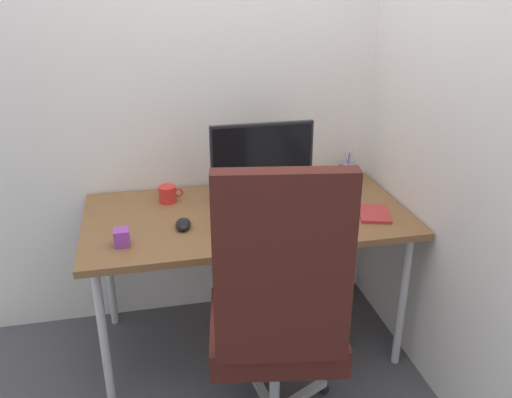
{
  "coord_description": "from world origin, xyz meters",
  "views": [
    {
      "loc": [
        -0.45,
        -2.27,
        1.81
      ],
      "look_at": [
        0.03,
        -0.08,
        0.84
      ],
      "focal_mm": 38.06,
      "sensor_mm": 36.0,
      "label": 1
    }
  ],
  "objects_px": {
    "pen_holder": "(347,171)",
    "keyboard": "(264,225)",
    "notebook": "(374,214)",
    "desk_clamp_accessory": "(122,238)",
    "monitor": "(262,164)",
    "coffee_mug": "(168,194)",
    "office_chair": "(278,312)",
    "mouse": "(183,224)"
  },
  "relations": [
    {
      "from": "office_chair",
      "to": "pen_holder",
      "type": "xyz_separation_m",
      "value": [
        0.63,
        0.97,
        0.14
      ]
    },
    {
      "from": "pen_holder",
      "to": "keyboard",
      "type": "bearing_deg",
      "value": -141.0
    },
    {
      "from": "office_chair",
      "to": "keyboard",
      "type": "height_order",
      "value": "office_chair"
    },
    {
      "from": "office_chair",
      "to": "keyboard",
      "type": "bearing_deg",
      "value": 82.96
    },
    {
      "from": "mouse",
      "to": "keyboard",
      "type": "bearing_deg",
      "value": -4.12
    },
    {
      "from": "mouse",
      "to": "pen_holder",
      "type": "xyz_separation_m",
      "value": [
        0.92,
        0.39,
        0.03
      ]
    },
    {
      "from": "notebook",
      "to": "coffee_mug",
      "type": "height_order",
      "value": "coffee_mug"
    },
    {
      "from": "pen_holder",
      "to": "coffee_mug",
      "type": "bearing_deg",
      "value": -174.97
    },
    {
      "from": "pen_holder",
      "to": "office_chair",
      "type": "bearing_deg",
      "value": -123.03
    },
    {
      "from": "notebook",
      "to": "desk_clamp_accessory",
      "type": "height_order",
      "value": "desk_clamp_accessory"
    },
    {
      "from": "coffee_mug",
      "to": "desk_clamp_accessory",
      "type": "height_order",
      "value": "coffee_mug"
    },
    {
      "from": "monitor",
      "to": "coffee_mug",
      "type": "height_order",
      "value": "monitor"
    },
    {
      "from": "keyboard",
      "to": "notebook",
      "type": "xyz_separation_m",
      "value": [
        0.53,
        0.01,
        -0.0
      ]
    },
    {
      "from": "monitor",
      "to": "notebook",
      "type": "xyz_separation_m",
      "value": [
        0.48,
        -0.23,
        -0.2
      ]
    },
    {
      "from": "office_chair",
      "to": "notebook",
      "type": "relative_size",
      "value": 6.55
    },
    {
      "from": "mouse",
      "to": "pen_holder",
      "type": "relative_size",
      "value": 0.65
    },
    {
      "from": "monitor",
      "to": "coffee_mug",
      "type": "xyz_separation_m",
      "value": [
        -0.44,
        0.13,
        -0.17
      ]
    },
    {
      "from": "monitor",
      "to": "pen_holder",
      "type": "distance_m",
      "value": 0.58
    },
    {
      "from": "pen_holder",
      "to": "coffee_mug",
      "type": "height_order",
      "value": "pen_holder"
    },
    {
      "from": "pen_holder",
      "to": "notebook",
      "type": "height_order",
      "value": "pen_holder"
    },
    {
      "from": "keyboard",
      "to": "coffee_mug",
      "type": "distance_m",
      "value": 0.54
    },
    {
      "from": "mouse",
      "to": "notebook",
      "type": "height_order",
      "value": "mouse"
    },
    {
      "from": "notebook",
      "to": "desk_clamp_accessory",
      "type": "relative_size",
      "value": 2.66
    },
    {
      "from": "notebook",
      "to": "coffee_mug",
      "type": "relative_size",
      "value": 1.57
    },
    {
      "from": "mouse",
      "to": "pen_holder",
      "type": "bearing_deg",
      "value": 30.3
    },
    {
      "from": "mouse",
      "to": "office_chair",
      "type": "bearing_deg",
      "value": -56.57
    },
    {
      "from": "pen_holder",
      "to": "mouse",
      "type": "bearing_deg",
      "value": -156.96
    },
    {
      "from": "keyboard",
      "to": "mouse",
      "type": "distance_m",
      "value": 0.36
    },
    {
      "from": "mouse",
      "to": "notebook",
      "type": "xyz_separation_m",
      "value": [
        0.88,
        -0.06,
        -0.01
      ]
    },
    {
      "from": "office_chair",
      "to": "desk_clamp_accessory",
      "type": "relative_size",
      "value": 17.4
    },
    {
      "from": "notebook",
      "to": "monitor",
      "type": "bearing_deg",
      "value": 171.05
    },
    {
      "from": "monitor",
      "to": "keyboard",
      "type": "height_order",
      "value": "monitor"
    },
    {
      "from": "keyboard",
      "to": "coffee_mug",
      "type": "bearing_deg",
      "value": 136.37
    },
    {
      "from": "pen_holder",
      "to": "notebook",
      "type": "xyz_separation_m",
      "value": [
        -0.04,
        -0.45,
        -0.04
      ]
    },
    {
      "from": "office_chair",
      "to": "keyboard",
      "type": "distance_m",
      "value": 0.52
    },
    {
      "from": "keyboard",
      "to": "pen_holder",
      "type": "height_order",
      "value": "pen_holder"
    },
    {
      "from": "keyboard",
      "to": "desk_clamp_accessory",
      "type": "distance_m",
      "value": 0.61
    },
    {
      "from": "keyboard",
      "to": "desk_clamp_accessory",
      "type": "bearing_deg",
      "value": -176.45
    },
    {
      "from": "monitor",
      "to": "keyboard",
      "type": "bearing_deg",
      "value": -101.28
    },
    {
      "from": "mouse",
      "to": "pen_holder",
      "type": "height_order",
      "value": "pen_holder"
    },
    {
      "from": "office_chair",
      "to": "mouse",
      "type": "xyz_separation_m",
      "value": [
        -0.29,
        0.58,
        0.11
      ]
    },
    {
      "from": "pen_holder",
      "to": "desk_clamp_accessory",
      "type": "height_order",
      "value": "pen_holder"
    }
  ]
}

